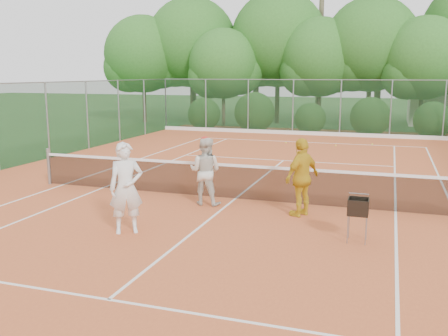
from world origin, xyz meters
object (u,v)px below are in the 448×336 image
Objects in this scene: ball_hopper at (358,208)px; player_white at (126,188)px; player_center_grp at (205,171)px; player_yellow at (302,177)px.

player_white is at bearing -173.55° from ball_hopper.
player_white reaches higher than ball_hopper.
player_center_grp is 0.95× the size of player_yellow.
player_white is 2.82m from player_center_grp.
player_center_grp is (0.76, 2.71, -0.09)m from player_white.
ball_hopper is at bearing -21.21° from player_white.
ball_hopper is at bearing 72.31° from player_yellow.
player_white is at bearing -105.60° from player_center_grp.
player_yellow is at bearing -5.66° from player_center_grp.
player_yellow is 2.09× the size of ball_hopper.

